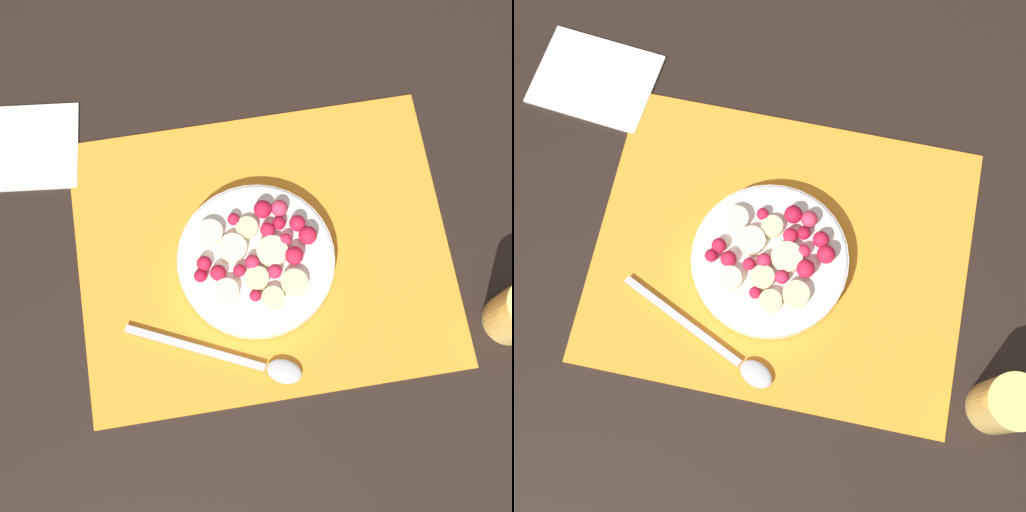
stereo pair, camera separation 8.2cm
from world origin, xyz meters
The scene contains 5 objects.
ground_plane centered at (0.00, 0.00, 0.00)m, with size 3.00×3.00×0.00m, color black.
placemat centered at (0.00, 0.00, 0.00)m, with size 0.44×0.35×0.01m.
fruit_bowl centered at (0.01, 0.01, 0.02)m, with size 0.18×0.18×0.05m.
spoon centered at (0.04, 0.13, 0.01)m, with size 0.20×0.10×0.01m.
napkin centered at (0.28, -0.18, 0.00)m, with size 0.16×0.13×0.01m.
Camera 1 is at (0.05, 0.24, 0.83)m, focal length 50.00 mm.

